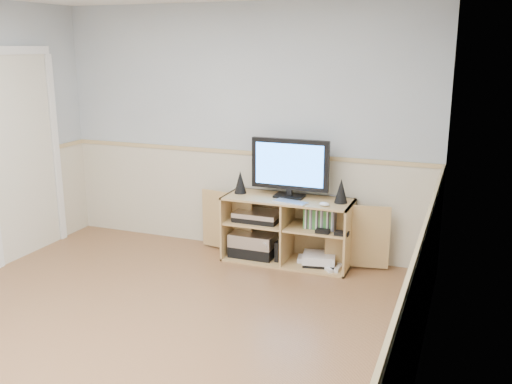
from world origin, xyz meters
TOP-DOWN VIEW (x-y plane):
  - room at (-0.06, 0.12)m, footprint 4.04×4.54m
  - media_cabinet at (0.59, 2.04)m, footprint 1.95×0.47m
  - monitor at (0.59, 2.03)m, footprint 0.77×0.18m
  - speaker_left at (0.08, 2.01)m, footprint 0.12×0.12m
  - speaker_right at (1.10, 2.01)m, footprint 0.13×0.13m
  - keyboard at (0.66, 1.85)m, footprint 0.34×0.20m
  - mouse at (0.98, 1.85)m, footprint 0.11×0.08m
  - av_components at (0.25, 1.98)m, footprint 0.52×0.33m
  - game_consoles at (0.91, 1.97)m, footprint 0.46×0.31m
  - game_cases at (0.92, 1.97)m, footprint 0.30×0.14m
  - wall_outlet at (1.00, 2.23)m, footprint 0.12×0.03m

SIDE VIEW (x-z plane):
  - game_consoles at x=0.91m, z-range 0.02..0.13m
  - av_components at x=0.25m, z-range -0.01..0.45m
  - media_cabinet at x=0.59m, z-range 0.01..0.66m
  - game_cases at x=0.92m, z-range 0.39..0.58m
  - wall_outlet at x=1.00m, z-range 0.54..0.66m
  - keyboard at x=0.66m, z-range 0.65..0.66m
  - mouse at x=0.98m, z-range 0.65..0.69m
  - speaker_left at x=0.08m, z-range 0.65..0.88m
  - speaker_right at x=1.10m, z-range 0.65..0.88m
  - monitor at x=0.59m, z-range 0.67..1.25m
  - room at x=-0.06m, z-range -0.05..2.49m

